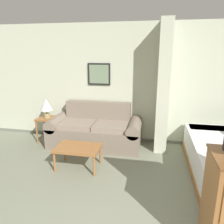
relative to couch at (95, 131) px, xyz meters
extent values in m
cube|color=beige|center=(0.95, 0.48, 0.97)|extent=(7.55, 0.12, 2.60)
cube|color=slate|center=(0.95, 0.41, -0.30)|extent=(7.55, 0.02, 0.06)
cube|color=black|center=(0.00, 0.40, 1.19)|extent=(0.51, 0.02, 0.48)
cube|color=gray|center=(0.00, 0.39, 1.19)|extent=(0.44, 0.01, 0.41)
cube|color=beige|center=(1.39, 0.13, 0.97)|extent=(0.24, 0.58, 2.60)
cube|color=gray|center=(0.00, -0.04, -0.11)|extent=(1.47, 0.84, 0.44)
cube|color=gray|center=(0.00, 0.28, 0.34)|extent=(1.47, 0.20, 0.48)
cube|color=gray|center=(-0.86, -0.04, -0.11)|extent=(0.25, 0.84, 0.44)
cylinder|color=gray|center=(-0.86, -0.04, 0.16)|extent=(0.27, 0.84, 0.27)
cube|color=gray|center=(0.86, -0.04, -0.11)|extent=(0.25, 0.84, 0.44)
cylinder|color=gray|center=(0.86, -0.04, 0.16)|extent=(0.27, 0.84, 0.27)
cube|color=gray|center=(-0.37, -0.09, 0.15)|extent=(0.71, 0.60, 0.10)
cube|color=gray|center=(0.37, -0.09, 0.15)|extent=(0.71, 0.60, 0.10)
cube|color=#996033|center=(-0.04, -1.01, 0.04)|extent=(0.78, 0.52, 0.04)
cylinder|color=#996033|center=(-0.39, -1.23, -0.15)|extent=(0.04, 0.04, 0.36)
cylinder|color=#996033|center=(0.31, -1.23, -0.15)|extent=(0.04, 0.04, 0.36)
cylinder|color=#996033|center=(-0.39, -0.79, -0.15)|extent=(0.04, 0.04, 0.36)
cylinder|color=#996033|center=(0.31, -0.79, -0.15)|extent=(0.04, 0.04, 0.36)
cube|color=#996033|center=(-1.13, 0.03, 0.21)|extent=(0.43, 0.43, 0.04)
cylinder|color=#996033|center=(-1.32, -0.15, -0.07)|extent=(0.04, 0.04, 0.52)
cylinder|color=#996033|center=(-0.95, -0.15, -0.07)|extent=(0.04, 0.04, 0.52)
cylinder|color=#996033|center=(-1.32, 0.21, -0.07)|extent=(0.04, 0.04, 0.52)
cylinder|color=#996033|center=(-0.95, 0.21, -0.07)|extent=(0.04, 0.04, 0.52)
cylinder|color=tan|center=(-1.13, 0.03, 0.27)|extent=(0.14, 0.14, 0.10)
cylinder|color=tan|center=(-1.13, 0.03, 0.36)|extent=(0.02, 0.02, 0.08)
cone|color=silver|center=(-1.13, 0.03, 0.53)|extent=(0.28, 0.28, 0.25)
camera|label=1|loc=(1.22, -4.34, 1.66)|focal=35.00mm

